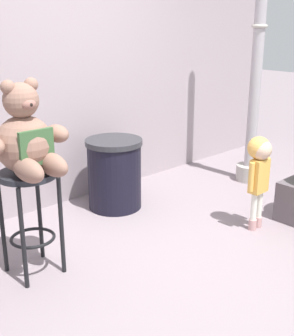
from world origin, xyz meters
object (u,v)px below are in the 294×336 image
(teddy_bear, at_px, (27,140))
(lamppost, at_px, (256,77))
(child_walking, at_px, (259,163))
(trash_bin, at_px, (115,173))
(bar_stool_with_teddy, at_px, (30,201))

(teddy_bear, bearing_deg, lamppost, 2.67)
(child_walking, xyz_separation_m, trash_bin, (-0.61, 1.23, -0.26))
(child_walking, bearing_deg, lamppost, -159.04)
(bar_stool_with_teddy, bearing_deg, trash_bin, 24.25)
(child_walking, distance_m, lamppost, 1.41)
(bar_stool_with_teddy, relative_size, lamppost, 0.26)
(trash_bin, bearing_deg, child_walking, -63.69)
(teddy_bear, relative_size, child_walking, 0.76)
(trash_bin, bearing_deg, bar_stool_with_teddy, -155.75)
(teddy_bear, distance_m, child_walking, 1.97)
(teddy_bear, bearing_deg, trash_bin, 25.51)
(teddy_bear, relative_size, trash_bin, 0.93)
(bar_stool_with_teddy, relative_size, teddy_bear, 1.22)
(bar_stool_with_teddy, bearing_deg, teddy_bear, -90.00)
(child_walking, relative_size, trash_bin, 1.22)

